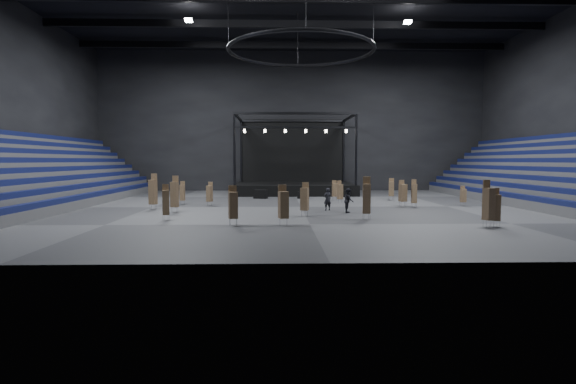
{
  "coord_description": "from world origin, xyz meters",
  "views": [
    {
      "loc": [
        -2.03,
        -37.8,
        3.9
      ],
      "look_at": [
        -1.14,
        -2.0,
        1.4
      ],
      "focal_mm": 28.0,
      "sensor_mm": 36.0,
      "label": 1
    }
  ],
  "objects_px": {
    "flight_case_right": "(345,194)",
    "flight_case_mid": "(303,195)",
    "flight_case_left": "(261,194)",
    "chair_stack_9": "(153,191)",
    "chair_stack_2": "(182,192)",
    "chair_stack_5": "(340,191)",
    "chair_stack_10": "(463,195)",
    "chair_stack_0": "(391,189)",
    "stage": "(294,181)",
    "chair_stack_16": "(335,190)",
    "chair_stack_3": "(305,198)",
    "chair_stack_6": "(283,204)",
    "chair_stack_11": "(233,205)",
    "man_center": "(327,199)",
    "chair_stack_8": "(403,192)",
    "chair_stack_13": "(367,198)",
    "chair_stack_12": "(414,193)",
    "chair_stack_15": "(489,203)",
    "chair_stack_1": "(175,194)",
    "chair_stack_14": "(166,202)",
    "chair_stack_4": "(210,193)",
    "chair_stack_7": "(496,207)",
    "crew_member": "(349,200)"
  },
  "relations": [
    {
      "from": "chair_stack_0",
      "to": "chair_stack_1",
      "type": "bearing_deg",
      "value": -138.21
    },
    {
      "from": "chair_stack_8",
      "to": "chair_stack_13",
      "type": "height_order",
      "value": "chair_stack_13"
    },
    {
      "from": "chair_stack_0",
      "to": "chair_stack_15",
      "type": "distance_m",
      "value": 18.0
    },
    {
      "from": "chair_stack_3",
      "to": "chair_stack_14",
      "type": "xyz_separation_m",
      "value": [
        -9.24,
        -1.9,
        -0.04
      ]
    },
    {
      "from": "chair_stack_3",
      "to": "chair_stack_8",
      "type": "bearing_deg",
      "value": 56.47
    },
    {
      "from": "chair_stack_11",
      "to": "man_center",
      "type": "distance_m",
      "value": 10.43
    },
    {
      "from": "flight_case_mid",
      "to": "chair_stack_8",
      "type": "xyz_separation_m",
      "value": [
        7.98,
        -8.43,
        0.84
      ]
    },
    {
      "from": "chair_stack_2",
      "to": "chair_stack_5",
      "type": "distance_m",
      "value": 14.32
    },
    {
      "from": "chair_stack_1",
      "to": "chair_stack_12",
      "type": "distance_m",
      "value": 19.56
    },
    {
      "from": "chair_stack_12",
      "to": "chair_stack_8",
      "type": "bearing_deg",
      "value": 159.31
    },
    {
      "from": "chair_stack_6",
      "to": "chair_stack_13",
      "type": "distance_m",
      "value": 6.14
    },
    {
      "from": "stage",
      "to": "chair_stack_12",
      "type": "height_order",
      "value": "stage"
    },
    {
      "from": "chair_stack_15",
      "to": "chair_stack_9",
      "type": "bearing_deg",
      "value": 135.34
    },
    {
      "from": "chair_stack_6",
      "to": "chair_stack_8",
      "type": "xyz_separation_m",
      "value": [
        10.32,
        10.91,
        -0.08
      ]
    },
    {
      "from": "chair_stack_5",
      "to": "chair_stack_9",
      "type": "distance_m",
      "value": 16.58
    },
    {
      "from": "stage",
      "to": "flight_case_right",
      "type": "distance_m",
      "value": 8.13
    },
    {
      "from": "flight_case_right",
      "to": "flight_case_mid",
      "type": "bearing_deg",
      "value": -158.76
    },
    {
      "from": "chair_stack_3",
      "to": "chair_stack_12",
      "type": "distance_m",
      "value": 11.3
    },
    {
      "from": "chair_stack_7",
      "to": "chair_stack_10",
      "type": "relative_size",
      "value": 1.3
    },
    {
      "from": "chair_stack_10",
      "to": "chair_stack_12",
      "type": "xyz_separation_m",
      "value": [
        -4.45,
        -0.64,
        0.24
      ]
    },
    {
      "from": "stage",
      "to": "flight_case_mid",
      "type": "relative_size",
      "value": 12.54
    },
    {
      "from": "flight_case_left",
      "to": "chair_stack_5",
      "type": "bearing_deg",
      "value": -33.92
    },
    {
      "from": "stage",
      "to": "chair_stack_16",
      "type": "relative_size",
      "value": 7.08
    },
    {
      "from": "chair_stack_9",
      "to": "flight_case_right",
      "type": "bearing_deg",
      "value": 50.11
    },
    {
      "from": "stage",
      "to": "chair_stack_0",
      "type": "relative_size",
      "value": 6.43
    },
    {
      "from": "chair_stack_8",
      "to": "chair_stack_16",
      "type": "height_order",
      "value": "chair_stack_8"
    },
    {
      "from": "flight_case_left",
      "to": "chair_stack_7",
      "type": "height_order",
      "value": "chair_stack_7"
    },
    {
      "from": "chair_stack_3",
      "to": "chair_stack_6",
      "type": "bearing_deg",
      "value": -88.77
    },
    {
      "from": "stage",
      "to": "flight_case_left",
      "type": "distance_m",
      "value": 8.7
    },
    {
      "from": "chair_stack_3",
      "to": "chair_stack_4",
      "type": "height_order",
      "value": "chair_stack_3"
    },
    {
      "from": "chair_stack_1",
      "to": "chair_stack_10",
      "type": "xyz_separation_m",
      "value": [
        23.7,
        4.1,
        -0.46
      ]
    },
    {
      "from": "chair_stack_13",
      "to": "chair_stack_16",
      "type": "relative_size",
      "value": 1.44
    },
    {
      "from": "chair_stack_3",
      "to": "chair_stack_6",
      "type": "relative_size",
      "value": 0.97
    },
    {
      "from": "chair_stack_0",
      "to": "flight_case_right",
      "type": "bearing_deg",
      "value": 147.82
    },
    {
      "from": "chair_stack_15",
      "to": "chair_stack_3",
      "type": "bearing_deg",
      "value": 131.76
    },
    {
      "from": "chair_stack_4",
      "to": "chair_stack_7",
      "type": "xyz_separation_m",
      "value": [
        18.77,
        -12.92,
        0.1
      ]
    },
    {
      "from": "chair_stack_0",
      "to": "chair_stack_13",
      "type": "bearing_deg",
      "value": -96.2
    },
    {
      "from": "chair_stack_5",
      "to": "chair_stack_10",
      "type": "relative_size",
      "value": 1.18
    },
    {
      "from": "chair_stack_5",
      "to": "chair_stack_10",
      "type": "distance_m",
      "value": 10.65
    },
    {
      "from": "stage",
      "to": "chair_stack_7",
      "type": "distance_m",
      "value": 30.06
    },
    {
      "from": "chair_stack_5",
      "to": "chair_stack_16",
      "type": "bearing_deg",
      "value": 73.35
    },
    {
      "from": "chair_stack_5",
      "to": "chair_stack_9",
      "type": "height_order",
      "value": "chair_stack_9"
    },
    {
      "from": "flight_case_left",
      "to": "chair_stack_9",
      "type": "xyz_separation_m",
      "value": [
        -8.18,
        -10.37,
        1.01
      ]
    },
    {
      "from": "flight_case_right",
      "to": "chair_stack_16",
      "type": "height_order",
      "value": "chair_stack_16"
    },
    {
      "from": "chair_stack_13",
      "to": "chair_stack_15",
      "type": "distance_m",
      "value": 7.4
    },
    {
      "from": "chair_stack_0",
      "to": "chair_stack_9",
      "type": "distance_m",
      "value": 22.57
    },
    {
      "from": "chair_stack_8",
      "to": "chair_stack_15",
      "type": "distance_m",
      "value": 12.04
    },
    {
      "from": "stage",
      "to": "chair_stack_15",
      "type": "relative_size",
      "value": 5.04
    },
    {
      "from": "chair_stack_7",
      "to": "chair_stack_9",
      "type": "xyz_separation_m",
      "value": [
        -22.79,
        9.84,
        0.29
      ]
    },
    {
      "from": "chair_stack_6",
      "to": "crew_member",
      "type": "xyz_separation_m",
      "value": [
        5.01,
        6.57,
        -0.38
      ]
    }
  ]
}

